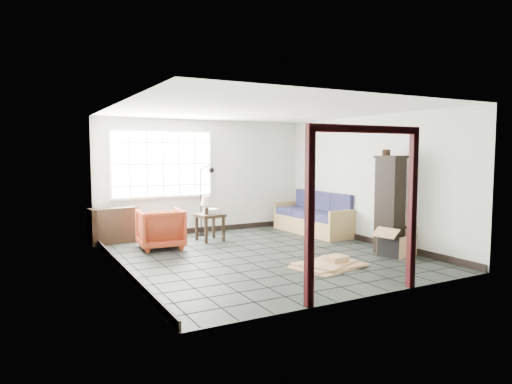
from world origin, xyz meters
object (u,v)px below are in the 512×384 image
futon_sofa (316,218)px  armchair (160,227)px  tall_shelf (390,204)px  side_table (210,219)px

futon_sofa → armchair: size_ratio=2.54×
armchair → tall_shelf: (3.60, -2.40, 0.49)m
side_table → tall_shelf: tall_shelf is taller
futon_sofa → side_table: size_ratio=3.75×
side_table → tall_shelf: bearing=-47.3°
side_table → tall_shelf: size_ratio=0.32×
futon_sofa → side_table: bearing=171.2°
armchair → futon_sofa: bearing=-175.4°
armchair → side_table: size_ratio=1.47×
armchair → side_table: bearing=-162.0°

